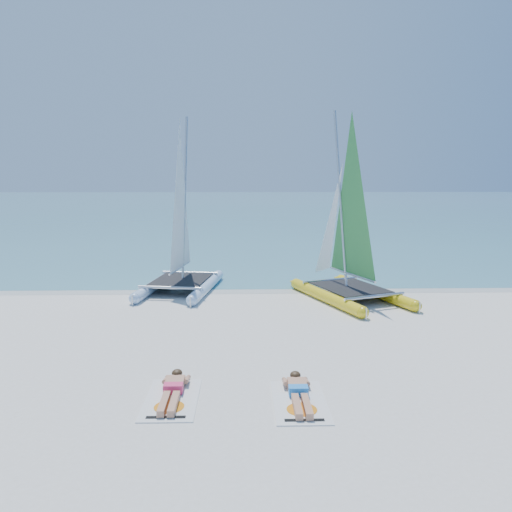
% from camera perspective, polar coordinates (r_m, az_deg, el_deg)
% --- Properties ---
extents(ground, '(140.00, 140.00, 0.00)m').
position_cam_1_polar(ground, '(13.48, 1.53, -9.09)').
color(ground, silver).
rests_on(ground, ground).
extents(sea, '(140.00, 115.00, 0.01)m').
position_cam_1_polar(sea, '(75.90, -0.98, 5.95)').
color(sea, '#689EAD').
rests_on(sea, ground).
extents(wet_sand_strip, '(140.00, 1.40, 0.01)m').
position_cam_1_polar(wet_sand_strip, '(18.78, 0.65, -3.83)').
color(wet_sand_strip, beige).
rests_on(wet_sand_strip, ground).
extents(catamaran_blue, '(3.05, 5.18, 6.65)m').
position_cam_1_polar(catamaran_blue, '(18.57, -8.61, 2.14)').
color(catamaran_blue, '#BBD6F7').
rests_on(catamaran_blue, ground).
extents(catamaran_yellow, '(3.95, 5.43, 6.70)m').
position_cam_1_polar(catamaran_yellow, '(17.65, 10.01, 2.15)').
color(catamaran_yellow, yellow).
rests_on(catamaran_yellow, ground).
extents(towel_a, '(1.00, 1.85, 0.02)m').
position_cam_1_polar(towel_a, '(10.02, -9.60, -15.82)').
color(towel_a, white).
rests_on(towel_a, ground).
extents(sunbather_a, '(0.37, 1.73, 0.26)m').
position_cam_1_polar(sunbather_a, '(10.15, -9.46, -14.80)').
color(sunbather_a, tan).
rests_on(sunbather_a, towel_a).
extents(towel_b, '(1.00, 1.85, 0.02)m').
position_cam_1_polar(towel_b, '(9.83, 5.01, -16.23)').
color(towel_b, white).
rests_on(towel_b, ground).
extents(sunbather_b, '(0.37, 1.73, 0.26)m').
position_cam_1_polar(sunbather_b, '(9.95, 4.89, -15.20)').
color(sunbather_b, tan).
rests_on(sunbather_b, towel_b).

